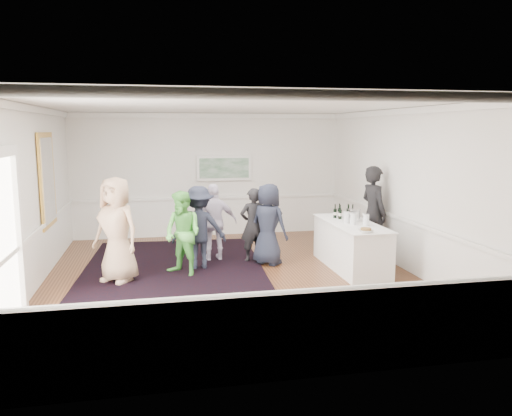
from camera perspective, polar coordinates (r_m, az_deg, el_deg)
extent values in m
plane|color=brown|center=(9.55, -2.69, -7.95)|extent=(8.00, 8.00, 0.00)
cube|color=white|center=(9.15, -2.84, 11.60)|extent=(7.00, 8.00, 0.02)
cube|color=white|center=(9.35, -24.47, 0.93)|extent=(0.02, 8.00, 3.20)
cube|color=white|center=(10.33, 16.81, 2.04)|extent=(0.02, 8.00, 3.20)
cube|color=white|center=(13.16, -5.41, 3.78)|extent=(7.00, 0.02, 3.20)
cube|color=white|center=(5.35, 3.77, -3.74)|extent=(7.00, 0.02, 3.20)
cube|color=#EDB345|center=(10.58, -22.75, 2.97)|extent=(0.04, 1.25, 1.85)
cube|color=white|center=(10.58, -22.63, 2.97)|extent=(0.01, 1.05, 1.65)
cube|color=white|center=(8.36, -25.46, -2.78)|extent=(0.10, 0.14, 2.40)
cube|color=white|center=(7.60, -27.19, -4.01)|extent=(0.02, 1.50, 2.40)
cube|color=white|center=(13.14, -3.66, 4.58)|extent=(1.44, 0.05, 0.66)
cube|color=#256538|center=(13.11, -3.64, 4.57)|extent=(1.30, 0.01, 0.52)
cube|color=black|center=(10.43, -9.35, -6.53)|extent=(3.81, 4.85, 0.02)
cube|color=white|center=(10.25, 10.77, -4.26)|extent=(0.82, 2.25, 0.92)
cube|color=white|center=(10.15, 10.85, -1.71)|extent=(0.88, 2.31, 0.02)
imported|color=black|center=(11.01, 13.28, -0.53)|extent=(0.61, 0.81, 2.01)
imported|color=tan|center=(9.43, -15.65, -2.43)|extent=(1.13, 1.06, 1.94)
imported|color=#59BF4C|center=(9.62, -8.36, -2.91)|extent=(0.99, 1.00, 1.63)
imported|color=silver|center=(10.64, -4.76, -1.65)|extent=(0.98, 0.45, 1.65)
imported|color=black|center=(10.03, -6.55, -2.25)|extent=(1.10, 0.66, 1.67)
imported|color=black|center=(10.53, -0.37, -1.94)|extent=(0.64, 0.49, 1.57)
imported|color=black|center=(10.29, 1.43, -1.87)|extent=(0.96, 0.96, 1.69)
cylinder|color=#76B641|center=(9.92, 11.05, -1.20)|extent=(0.12, 0.12, 0.24)
cylinder|color=#CD3C4C|center=(9.87, 12.46, -1.30)|extent=(0.12, 0.12, 0.24)
cylinder|color=#6AA23A|center=(10.07, 10.32, -1.03)|extent=(0.12, 0.12, 0.24)
cylinder|color=silver|center=(10.29, 11.13, -0.87)|extent=(0.26, 0.26, 0.25)
imported|color=white|center=(9.25, 12.45, -2.53)|extent=(0.26, 0.26, 0.06)
cylinder|color=olive|center=(9.24, 12.45, -2.40)|extent=(0.19, 0.19, 0.04)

